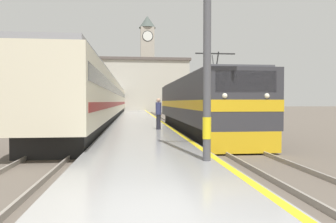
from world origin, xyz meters
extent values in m
plane|color=#60564C|center=(0.00, 30.00, 0.00)|extent=(200.00, 200.00, 0.00)
cube|color=#999999|center=(0.00, 25.00, 0.19)|extent=(4.09, 140.00, 0.38)
cube|color=yellow|center=(1.89, 25.00, 0.38)|extent=(0.20, 140.00, 0.00)
cube|color=#60564C|center=(3.67, 25.00, 0.01)|extent=(2.83, 140.00, 0.02)
cube|color=gray|center=(2.95, 25.00, 0.09)|extent=(0.07, 140.00, 0.14)
cube|color=gray|center=(4.38, 25.00, 0.09)|extent=(0.07, 140.00, 0.14)
cube|color=#60564C|center=(-3.35, 25.00, 0.01)|extent=(2.83, 140.00, 0.02)
cube|color=gray|center=(-4.07, 25.00, 0.09)|extent=(0.07, 140.00, 0.14)
cube|color=gray|center=(-2.63, 25.00, 0.09)|extent=(0.07, 140.00, 0.14)
cube|color=black|center=(3.67, 15.87, 0.45)|extent=(2.47, 16.64, 0.90)
cube|color=#333338|center=(3.67, 15.87, 2.10)|extent=(2.90, 18.08, 2.39)
cube|color=gold|center=(3.67, 15.87, 1.86)|extent=(2.92, 18.10, 0.44)
cube|color=gold|center=(3.67, 6.98, 0.50)|extent=(2.75, 0.30, 0.81)
cube|color=black|center=(3.67, 6.89, 2.74)|extent=(2.32, 0.12, 0.80)
sphere|color=white|center=(2.87, 6.85, 2.22)|extent=(0.20, 0.20, 0.20)
sphere|color=white|center=(4.46, 6.85, 2.22)|extent=(0.20, 0.20, 0.20)
cube|color=#4C4C51|center=(3.67, 15.87, 3.35)|extent=(2.61, 17.18, 0.12)
cylinder|color=#333333|center=(3.67, 11.00, 3.91)|extent=(0.06, 0.63, 1.03)
cylinder|color=#333333|center=(3.67, 11.70, 3.91)|extent=(0.06, 0.63, 1.03)
cube|color=#262626|center=(3.67, 11.35, 4.41)|extent=(2.03, 0.08, 0.06)
cube|color=black|center=(-3.35, 32.02, 0.45)|extent=(2.46, 50.72, 0.90)
cube|color=beige|center=(-3.35, 32.02, 2.41)|extent=(2.90, 52.83, 3.02)
cube|color=black|center=(-3.35, 32.02, 3.01)|extent=(2.92, 51.78, 0.64)
cube|color=maroon|center=(-3.35, 32.02, 1.81)|extent=(2.92, 51.78, 0.36)
cube|color=gray|center=(-3.35, 32.02, 4.02)|extent=(2.67, 52.83, 0.20)
cylinder|color=#4C4C51|center=(1.56, 4.02, 4.75)|extent=(0.21, 0.21, 8.73)
cylinder|color=yellow|center=(1.56, 4.02, 1.28)|extent=(0.23, 0.23, 0.60)
cylinder|color=#23232D|center=(1.04, 14.29, 0.81)|extent=(0.26, 0.26, 0.86)
cylinder|color=navy|center=(1.04, 14.29, 1.61)|extent=(0.34, 0.34, 0.72)
sphere|color=tan|center=(1.04, 14.29, 2.08)|extent=(0.23, 0.23, 0.23)
cube|color=#ADA393|center=(3.12, 74.00, 9.81)|extent=(3.20, 3.20, 19.63)
cylinder|color=black|center=(3.12, 72.38, 17.39)|extent=(2.54, 0.06, 2.54)
cylinder|color=white|center=(3.12, 72.35, 17.39)|extent=(2.24, 0.10, 2.24)
cone|color=#47514C|center=(3.12, 74.00, 21.07)|extent=(4.00, 4.00, 2.88)
cube|color=#B7B2A3|center=(-0.05, 60.10, 4.86)|extent=(20.41, 8.66, 9.71)
cube|color=#564C47|center=(-0.05, 60.10, 9.96)|extent=(21.01, 9.26, 0.50)
camera|label=1|loc=(-0.47, -4.76, 2.00)|focal=35.00mm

